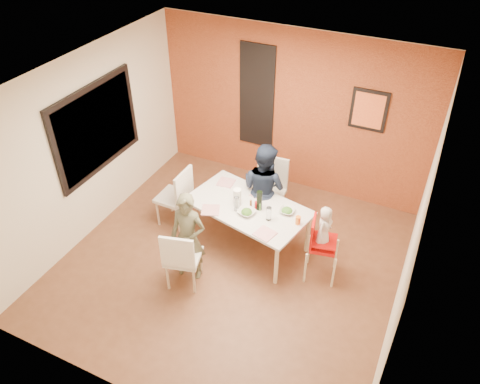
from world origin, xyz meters
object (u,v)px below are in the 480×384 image
at_px(chair_near, 181,257).
at_px(high_chair, 320,243).
at_px(child_far, 264,188).
at_px(wine_bottle, 259,201).
at_px(dining_table, 248,209).
at_px(toddler, 324,227).
at_px(paper_towel_roll, 237,197).
at_px(chair_left, 178,194).
at_px(chair_far, 270,187).
at_px(child_near, 188,237).

distance_m(chair_near, high_chair, 1.83).
relative_size(child_far, wine_bottle, 4.91).
relative_size(chair_near, child_far, 0.65).
xyz_separation_m(dining_table, wine_bottle, (0.17, -0.00, 0.21)).
bearing_deg(toddler, paper_towel_roll, 91.48).
distance_m(high_chair, toddler, 0.29).
height_order(dining_table, toddler, toddler).
distance_m(dining_table, chair_near, 1.22).
distance_m(dining_table, paper_towel_roll, 0.25).
bearing_deg(paper_towel_roll, chair_left, 179.33).
xyz_separation_m(chair_far, wine_bottle, (0.13, -0.71, 0.27)).
relative_size(child_far, paper_towel_roll, 5.64).
relative_size(high_chair, toddler, 1.60).
relative_size(child_far, toddler, 2.45).
xyz_separation_m(chair_left, child_far, (1.20, 0.48, 0.18)).
bearing_deg(wine_bottle, chair_near, -118.12).
height_order(dining_table, chair_far, chair_far).
relative_size(dining_table, child_near, 1.41).
relative_size(chair_near, child_near, 0.72).
relative_size(high_chair, child_far, 0.65).
bearing_deg(dining_table, toddler, -7.65).
bearing_deg(chair_far, chair_near, -108.25).
bearing_deg(wine_bottle, high_chair, -9.62).
relative_size(toddler, wine_bottle, 2.00).
bearing_deg(chair_left, toddler, 87.68).
bearing_deg(high_chair, toddler, -81.29).
distance_m(child_near, wine_bottle, 1.10).
xyz_separation_m(child_near, toddler, (1.60, 0.73, 0.20)).
height_order(high_chair, paper_towel_roll, paper_towel_roll).
height_order(chair_near, toddler, toddler).
bearing_deg(chair_left, chair_near, 33.80).
bearing_deg(high_chair, chair_near, 110.79).
bearing_deg(dining_table, child_far, 83.88).
distance_m(dining_table, toddler, 1.18).
height_order(chair_near, child_far, child_far).
relative_size(chair_left, child_near, 0.75).
bearing_deg(high_chair, child_near, 103.60).
xyz_separation_m(wine_bottle, paper_towel_roll, (-0.32, -0.04, -0.02)).
relative_size(chair_left, paper_towel_roll, 3.83).
bearing_deg(dining_table, high_chair, -8.24).
xyz_separation_m(chair_left, paper_towel_roll, (1.00, -0.01, 0.28)).
relative_size(chair_near, high_chair, 0.99).
relative_size(dining_table, paper_towel_roll, 7.19).
bearing_deg(chair_near, chair_far, -119.07).
height_order(chair_left, child_near, child_near).
distance_m(chair_near, toddler, 1.89).
xyz_separation_m(chair_far, child_far, (0.01, -0.25, 0.15)).
bearing_deg(chair_left, child_far, 112.79).
distance_m(high_chair, paper_towel_roll, 1.30).
xyz_separation_m(high_chair, child_far, (-1.07, 0.62, 0.16)).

